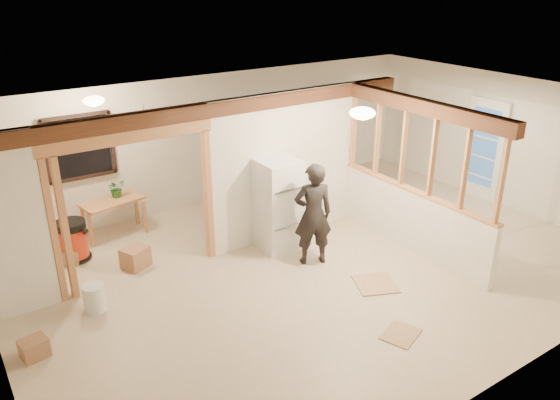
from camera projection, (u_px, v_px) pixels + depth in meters
floor at (317, 264)px, 8.58m from camera, size 9.00×6.50×0.01m
ceiling at (322, 107)px, 7.61m from camera, size 9.00×6.50×0.01m
wall_back at (217, 139)px, 10.58m from camera, size 9.00×0.01×2.50m
wall_front at (513, 288)px, 5.61m from camera, size 9.00×0.01×2.50m
wall_right at (506, 141)px, 10.40m from camera, size 0.01×6.50×2.50m
partition_left_stub at (10, 227)px, 6.93m from camera, size 0.90×0.12×2.50m
partition_center at (285, 166)px, 9.11m from camera, size 2.80×0.12×2.50m
doorway_frame at (136, 209)px, 7.83m from camera, size 2.46×0.14×2.20m
header_beam_back at (219, 108)px, 8.06m from camera, size 7.00×0.18×0.22m
header_beam_right at (423, 107)px, 8.17m from camera, size 0.18×3.30×0.22m
pony_wall at (411, 220)px, 8.90m from camera, size 0.12×3.20×1.00m
stud_partition at (418, 152)px, 8.45m from camera, size 0.14×3.20×1.32m
window_back at (80, 147)px, 9.06m from camera, size 1.12×0.10×1.10m
french_door at (484, 149)px, 10.77m from camera, size 0.12×0.86×2.00m
ceiling_dome_main at (362, 113)px, 7.39m from camera, size 0.36×0.36×0.16m
ceiling_dome_util at (94, 101)px, 8.09m from camera, size 0.32×0.32×0.14m
hanging_bulb at (145, 126)px, 7.92m from camera, size 0.07×0.07×0.07m
refrigerator at (278, 205)px, 8.82m from camera, size 0.63×0.61×1.52m
woman at (313, 214)px, 8.33m from camera, size 0.70×0.59×1.65m
work_table at (114, 217)px, 9.42m from camera, size 1.11×0.71×0.65m
potted_plant at (116, 188)px, 9.37m from camera, size 0.35×0.33×0.32m
shop_vac at (72, 240)px, 8.59m from camera, size 0.66×0.66×0.67m
bookshelf at (328, 137)px, 11.86m from camera, size 0.92×0.31×1.84m
bucket at (95, 298)px, 7.35m from camera, size 0.36×0.36×0.38m
box_util_a at (136, 257)px, 8.44m from camera, size 0.48×0.45×0.32m
box_util_b at (70, 256)px, 8.55m from camera, size 0.34×0.34×0.25m
box_front at (34, 348)px, 6.47m from camera, size 0.34×0.29×0.24m
floor_panel_near at (376, 284)px, 8.01m from camera, size 0.76×0.76×0.02m
floor_panel_far at (401, 334)px, 6.91m from camera, size 0.60×0.54×0.02m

